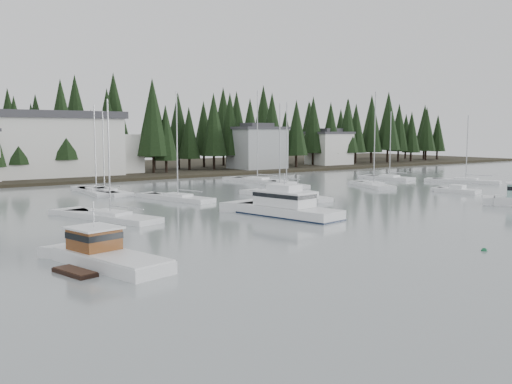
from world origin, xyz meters
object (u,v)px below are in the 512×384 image
at_px(house_east_b, 329,147).
at_px(sailboat_1, 374,186).
at_px(cabin_cruiser_center, 287,209).
at_px(sailboat_10, 178,199).
at_px(sailboat_4, 286,186).
at_px(runabout_2, 457,191).
at_px(sailboat_13, 96,193).
at_px(runabout_1, 308,199).
at_px(harbor_inn, 57,145).
at_px(house_east_a, 257,147).
at_px(sailboat_0, 280,196).
at_px(sailboat_11, 111,219).
at_px(sailboat_6, 257,181).
at_px(lobster_boat_brown, 106,258).
at_px(sailboat_3, 466,182).
at_px(sailboat_9, 105,194).
at_px(sailboat_8, 389,179).

relative_size(house_east_b, sailboat_1, 0.67).
height_order(cabin_cruiser_center, sailboat_10, sailboat_10).
relative_size(sailboat_4, runabout_2, 2.20).
relative_size(sailboat_13, runabout_2, 2.05).
distance_m(house_east_b, sailboat_4, 50.01).
relative_size(cabin_cruiser_center, sailboat_10, 0.86).
distance_m(sailboat_4, runabout_1, 16.54).
bearing_deg(sailboat_4, runabout_1, 155.69).
bearing_deg(harbor_inn, sailboat_13, -97.13).
relative_size(house_east_b, runabout_2, 1.63).
xyz_separation_m(house_east_a, sailboat_1, (-6.77, -37.80, -4.82)).
bearing_deg(runabout_2, runabout_1, 64.89).
xyz_separation_m(sailboat_0, sailboat_11, (-23.66, -4.96, -0.01)).
height_order(harbor_inn, sailboat_1, sailboat_1).
xyz_separation_m(cabin_cruiser_center, sailboat_6, (19.75, 31.66, -0.62)).
relative_size(house_east_a, sailboat_13, 0.89).
bearing_deg(lobster_boat_brown, house_east_b, -63.21).
xyz_separation_m(house_east_a, harbor_inn, (-38.96, 4.34, 0.87)).
distance_m(sailboat_3, sailboat_9, 54.97).
distance_m(lobster_boat_brown, sailboat_6, 58.04).
relative_size(house_east_a, sailboat_8, 0.89).
height_order(sailboat_11, sailboat_13, sailboat_13).
height_order(sailboat_6, sailboat_10, sailboat_6).
relative_size(sailboat_0, sailboat_11, 1.04).
height_order(lobster_boat_brown, sailboat_4, sailboat_4).
bearing_deg(house_east_b, sailboat_9, -158.00).
distance_m(sailboat_9, sailboat_11, 22.20).
height_order(sailboat_6, runabout_2, sailboat_6).
distance_m(sailboat_13, runabout_2, 47.35).
distance_m(cabin_cruiser_center, sailboat_1, 32.00).
xyz_separation_m(sailboat_0, sailboat_4, (9.21, 9.96, 0.02)).
bearing_deg(cabin_cruiser_center, sailboat_8, -71.15).
bearing_deg(lobster_boat_brown, sailboat_1, -76.51).
bearing_deg(cabin_cruiser_center, harbor_inn, -6.23).
bearing_deg(lobster_boat_brown, sailboat_10, -48.10).
bearing_deg(sailboat_10, sailboat_13, 6.99).
distance_m(harbor_inn, sailboat_0, 46.32).
xyz_separation_m(sailboat_4, sailboat_8, (21.80, -0.60, -0.01)).
distance_m(harbor_inn, sailboat_3, 67.51).
height_order(sailboat_0, sailboat_10, sailboat_10).
xyz_separation_m(sailboat_6, sailboat_8, (20.70, -9.29, -0.02)).
distance_m(sailboat_0, sailboat_4, 13.56).
relative_size(house_east_b, sailboat_10, 0.72).
xyz_separation_m(house_east_a, sailboat_11, (-49.31, -44.61, -4.86)).
bearing_deg(sailboat_0, sailboat_1, -87.90).
bearing_deg(house_east_b, runabout_1, -135.49).
height_order(lobster_boat_brown, sailboat_8, sailboat_8).
relative_size(sailboat_9, sailboat_11, 0.98).
height_order(cabin_cruiser_center, sailboat_13, sailboat_13).
relative_size(house_east_b, cabin_cruiser_center, 0.85).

